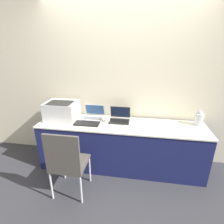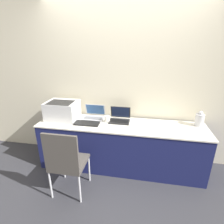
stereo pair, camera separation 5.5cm
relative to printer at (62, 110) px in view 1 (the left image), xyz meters
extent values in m
plane|color=#333338|center=(0.95, -0.33, -0.91)|extent=(14.00, 14.00, 0.00)
cube|color=beige|center=(0.95, 0.33, 0.39)|extent=(8.00, 0.05, 2.60)
cube|color=#191E51|center=(0.95, -0.04, -0.54)|extent=(2.51, 0.58, 0.73)
cube|color=silver|center=(0.95, -0.04, -0.17)|extent=(2.53, 0.60, 0.02)
cube|color=silver|center=(0.00, 0.00, -0.01)|extent=(0.48, 0.39, 0.29)
cube|color=black|center=(0.00, -0.03, 0.11)|extent=(0.38, 0.29, 0.05)
cube|color=#B7B7BC|center=(0.48, 0.09, -0.15)|extent=(0.33, 0.20, 0.02)
cube|color=slate|center=(0.48, 0.08, -0.14)|extent=(0.29, 0.11, 0.00)
cube|color=#B7B7BC|center=(0.48, 0.23, -0.04)|extent=(0.33, 0.08, 0.19)
cube|color=#2D5184|center=(0.48, 0.22, -0.04)|extent=(0.30, 0.07, 0.17)
cube|color=black|center=(0.91, 0.04, -0.15)|extent=(0.31, 0.20, 0.02)
cube|color=black|center=(0.91, 0.03, -0.14)|extent=(0.28, 0.11, 0.00)
cube|color=black|center=(0.91, 0.18, -0.04)|extent=(0.31, 0.07, 0.20)
cube|color=#192342|center=(0.91, 0.17, -0.04)|extent=(0.28, 0.06, 0.18)
cube|color=black|center=(0.44, -0.12, -0.15)|extent=(0.38, 0.17, 0.02)
cylinder|color=white|center=(0.72, 0.01, -0.11)|extent=(0.08, 0.08, 0.09)
cylinder|color=white|center=(0.72, 0.01, -0.06)|extent=(0.09, 0.09, 0.01)
cylinder|color=silver|center=(2.09, 0.12, -0.07)|extent=(0.12, 0.12, 0.18)
sphere|color=silver|center=(2.09, 0.12, 0.04)|extent=(0.07, 0.07, 0.07)
cube|color=#4C4742|center=(0.36, -0.66, -0.47)|extent=(0.43, 0.42, 0.04)
cube|color=#4C4742|center=(0.36, -0.85, -0.21)|extent=(0.43, 0.03, 0.49)
cylinder|color=silver|center=(0.17, -0.47, -0.70)|extent=(0.02, 0.02, 0.41)
cylinder|color=silver|center=(0.56, -0.47, -0.70)|extent=(0.02, 0.02, 0.41)
cylinder|color=silver|center=(0.17, -0.85, -0.70)|extent=(0.02, 0.02, 0.41)
cylinder|color=silver|center=(0.56, -0.85, -0.70)|extent=(0.02, 0.02, 0.41)
camera|label=1|loc=(1.20, -2.43, 0.96)|focal=28.00mm
camera|label=2|loc=(1.25, -2.42, 0.96)|focal=28.00mm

